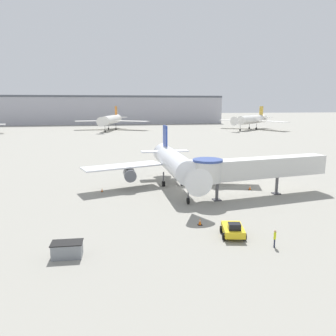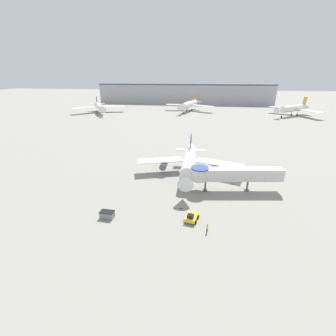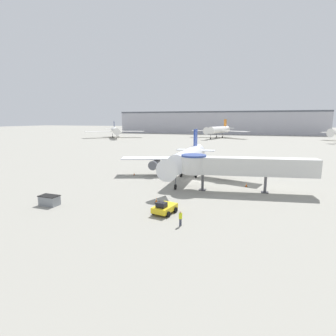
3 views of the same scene
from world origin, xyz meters
The scene contains 12 objects.
ground_plane centered at (0.00, 0.00, 0.00)m, with size 800.00×800.00×0.00m, color gray.
main_airplane centered at (-1.50, 0.59, 4.03)m, with size 29.53×24.75×9.52m.
jet_bridge centered at (8.58, -6.17, 4.26)m, with size 21.28×6.23×5.94m.
pushback_tug_yellow centered at (0.44, -19.60, 0.74)m, with size 2.85×3.72×1.67m.
service_container_gray centered at (-15.69, -21.23, 0.69)m, with size 2.80×1.70×1.38m.
traffic_cone_starboard_wing centered at (9.98, -2.61, 0.37)m, with size 0.46×0.46×0.76m.
traffic_cone_port_wing centered at (-12.95, 0.38, 0.29)m, with size 0.37×0.37×0.61m.
traffic_cone_near_nose centered at (-1.99, -15.89, 0.38)m, with size 0.48×0.48×0.79m.
ground_crew_marshaller centered at (3.36, -22.73, 1.00)m, with size 0.35×0.38×1.73m.
background_jet_orange_tail centered at (-9.88, 120.70, 5.21)m, with size 37.77×34.90×11.97m.
background_jet_navy_tail centered at (-73.48, 102.59, 4.68)m, with size 34.49×33.13×10.69m.
terminal_building centered at (-18.09, 175.00, 9.22)m, with size 165.84×20.00×18.43m.
Camera 3 is at (10.32, -49.27, 11.62)m, focal length 28.00 mm.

